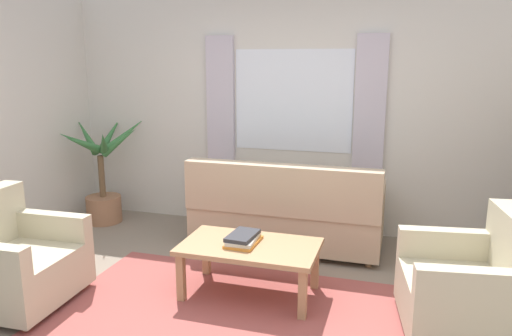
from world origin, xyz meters
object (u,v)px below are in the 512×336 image
armchair_left (11,260)px  armchair_right (473,287)px  couch (286,213)px  book_stack_on_table (243,239)px  coffee_table (250,251)px  potted_plant (103,179)px

armchair_left → armchair_right: (3.41, 0.56, 0.00)m
couch → book_stack_on_table: couch is taller
couch → armchair_right: 2.00m
armchair_left → book_stack_on_table: bearing=-70.4°
coffee_table → armchair_left: bearing=-159.3°
couch → coffee_table: 1.09m
armchair_right → book_stack_on_table: 1.72m
coffee_table → potted_plant: (-2.21, 1.27, 0.14)m
armchair_right → coffee_table: 1.66m
couch → armchair_right: (1.61, -1.19, -0.01)m
armchair_right → couch: bearing=-134.8°
couch → book_stack_on_table: (-0.10, -1.08, 0.11)m
potted_plant → couch: bearing=-4.6°
couch → potted_plant: potted_plant is taller
couch → potted_plant: size_ratio=1.53×
armchair_right → potted_plant: bearing=-117.9°
armchair_right → coffee_table: (-1.65, 0.10, 0.03)m
book_stack_on_table → potted_plant: size_ratio=0.29×
book_stack_on_table → armchair_left: bearing=-158.4°
armchair_left → book_stack_on_table: 1.83m
couch → coffee_table: (-0.04, -1.09, 0.01)m
armchair_left → book_stack_on_table: (1.69, 0.67, 0.12)m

